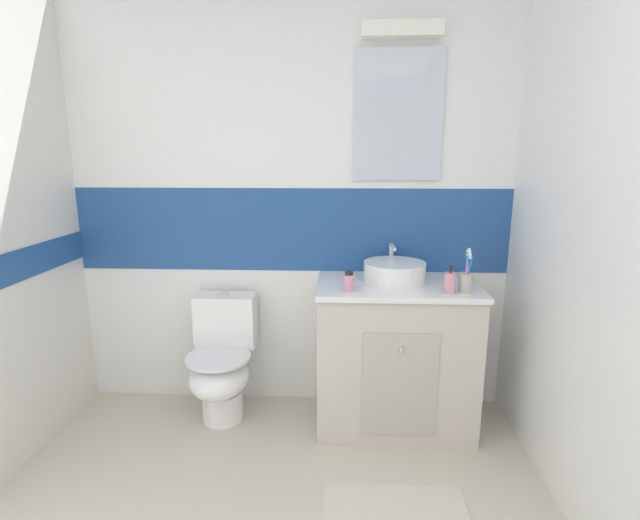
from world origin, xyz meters
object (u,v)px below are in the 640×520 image
object	(u,v)px
toilet	(222,363)
toothbrush_cup	(466,280)
sink_basin	(394,271)
soap_dispenser	(450,283)
lotion_bottle_short	(349,282)

from	to	relation	value
toilet	toothbrush_cup	world-z (taller)	toothbrush_cup
sink_basin	toilet	distance (m)	1.14
sink_basin	toothbrush_cup	xyz separation A→B (m)	(0.34, -0.19, 0.00)
sink_basin	toothbrush_cup	bearing A→B (deg)	-28.65
toothbrush_cup	soap_dispenser	world-z (taller)	toothbrush_cup
sink_basin	lotion_bottle_short	distance (m)	0.32
lotion_bottle_short	sink_basin	bearing A→B (deg)	36.84
sink_basin	toilet	xyz separation A→B (m)	(-0.99, -0.02, -0.56)
toothbrush_cup	lotion_bottle_short	distance (m)	0.60
toothbrush_cup	soap_dispenser	xyz separation A→B (m)	(-0.08, -0.02, -0.01)
soap_dispenser	lotion_bottle_short	bearing A→B (deg)	178.03
sink_basin	toilet	size ratio (longest dim) A/B	0.53
sink_basin	lotion_bottle_short	xyz separation A→B (m)	(-0.26, -0.19, -0.01)
toothbrush_cup	lotion_bottle_short	world-z (taller)	toothbrush_cup
soap_dispenser	lotion_bottle_short	size ratio (longest dim) A/B	1.40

